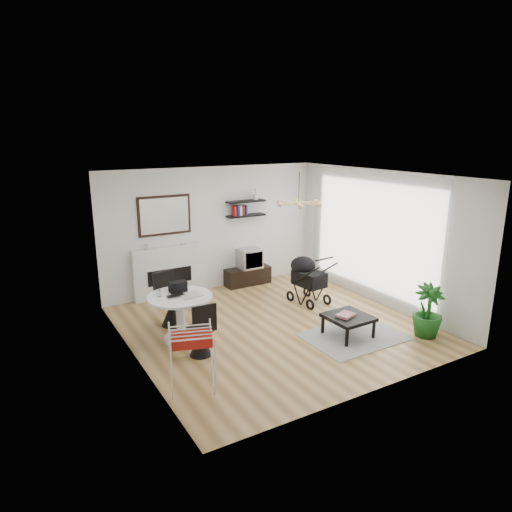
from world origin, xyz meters
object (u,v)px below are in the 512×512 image
fireplace (168,266)px  drying_rack (192,361)px  coffee_table (348,318)px  dining_table (180,311)px  crt_tv (249,258)px  tv_console (248,276)px  potted_plant (428,311)px  stroller (307,281)px

fireplace → drying_rack: size_ratio=2.41×
drying_rack → coffee_table: bearing=24.6°
dining_table → coffee_table: size_ratio=1.48×
fireplace → crt_tv: bearing=-3.7°
dining_table → drying_rack: size_ratio=1.20×
fireplace → tv_console: 1.91m
dining_table → coffee_table: (2.52, -1.31, -0.19)m
drying_rack → potted_plant: potted_plant is taller
drying_rack → potted_plant: 4.17m
tv_console → dining_table: 3.13m
crt_tv → dining_table: crt_tv is taller
coffee_table → potted_plant: size_ratio=0.80×
dining_table → potted_plant: size_ratio=1.18×
crt_tv → dining_table: (-2.44, -1.99, -0.10)m
stroller → coffee_table: (-0.38, -1.71, -0.12)m
dining_table → stroller: 2.93m
tv_console → coffee_table: 3.30m
fireplace → tv_console: (1.85, -0.12, -0.49)m
tv_console → drying_rack: size_ratio=1.18×
tv_console → crt_tv: (0.05, -0.00, 0.42)m
dining_table → potted_plant: potted_plant is taller
fireplace → coffee_table: fireplace is taller
dining_table → drying_rack: drying_rack is taller
coffee_table → drying_rack: bearing=-174.1°
fireplace → stroller: bearing=-36.0°
potted_plant → dining_table: bearing=151.9°
fireplace → tv_console: fireplace is taller
stroller → coffee_table: bearing=-108.8°
potted_plant → fireplace: bearing=127.6°
fireplace → dining_table: bearing=-104.6°
coffee_table → potted_plant: (1.17, -0.67, 0.12)m
dining_table → potted_plant: 4.18m
tv_console → potted_plant: size_ratio=1.16×
stroller → potted_plant: (0.78, -2.37, 0.01)m
tv_console → potted_plant: (1.29, -3.96, 0.26)m
crt_tv → drying_rack: bearing=-128.9°
crt_tv → potted_plant: size_ratio=0.56×
dining_table → drying_rack: bearing=-106.0°
dining_table → stroller: (2.90, 0.40, -0.07)m
crt_tv → stroller: size_ratio=0.49×
stroller → dining_table: bearing=-178.3°
potted_plant → crt_tv: bearing=107.5°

